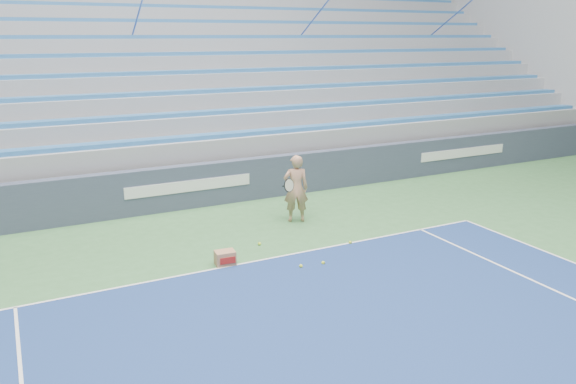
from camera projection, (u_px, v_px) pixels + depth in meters
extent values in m
cube|color=white|center=(252.00, 262.00, 10.76)|extent=(10.97, 0.05, 0.00)
cube|color=#394156|center=(188.00, 186.00, 14.05)|extent=(30.00, 0.30, 1.10)
cube|color=white|center=(190.00, 186.00, 13.90)|extent=(3.20, 0.02, 0.28)
cube|color=white|center=(464.00, 153.00, 17.82)|extent=(3.40, 0.02, 0.28)
cube|color=gray|center=(145.00, 154.00, 17.95)|extent=(30.00, 8.50, 1.10)
cube|color=gray|center=(144.00, 129.00, 17.74)|extent=(30.00, 8.50, 0.50)
cube|color=#2F6BAC|center=(178.00, 139.00, 14.33)|extent=(29.60, 0.42, 0.11)
cube|color=gray|center=(140.00, 111.00, 17.97)|extent=(30.00, 7.65, 0.50)
cube|color=#2F6BAC|center=(168.00, 115.00, 14.92)|extent=(29.60, 0.42, 0.11)
cube|color=gray|center=(136.00, 94.00, 18.20)|extent=(30.00, 6.80, 0.50)
cube|color=#2F6BAC|center=(159.00, 93.00, 15.52)|extent=(29.60, 0.42, 0.11)
cube|color=gray|center=(132.00, 78.00, 18.43)|extent=(30.00, 5.95, 0.50)
cube|color=#2F6BAC|center=(150.00, 73.00, 16.11)|extent=(29.60, 0.42, 0.11)
cube|color=gray|center=(128.00, 62.00, 18.66)|extent=(30.00, 5.10, 0.50)
cube|color=#2F6BAC|center=(142.00, 54.00, 16.71)|extent=(29.60, 0.42, 0.11)
cube|color=gray|center=(124.00, 46.00, 18.89)|extent=(30.00, 4.25, 0.50)
cube|color=#2F6BAC|center=(135.00, 37.00, 17.30)|extent=(29.60, 0.42, 0.11)
cube|color=gray|center=(120.00, 31.00, 19.12)|extent=(30.00, 3.40, 0.50)
cube|color=#2F6BAC|center=(128.00, 20.00, 17.90)|extent=(29.60, 0.42, 0.11)
cube|color=gray|center=(117.00, 16.00, 19.35)|extent=(30.00, 2.55, 0.50)
cube|color=#2F6BAC|center=(121.00, 5.00, 18.49)|extent=(29.60, 0.42, 0.11)
cube|color=gray|center=(113.00, 1.00, 19.58)|extent=(30.00, 1.70, 0.50)
cube|color=gray|center=(498.00, 63.00, 23.88)|extent=(0.30, 8.80, 6.10)
cube|color=gray|center=(111.00, 50.00, 21.02)|extent=(31.00, 0.40, 7.30)
cylinder|color=#3257AF|center=(136.00, 21.00, 16.86)|extent=(0.05, 8.53, 5.04)
cylinder|color=#3257AF|center=(310.00, 23.00, 19.48)|extent=(0.05, 8.53, 5.04)
cylinder|color=#3257AF|center=(443.00, 25.00, 22.09)|extent=(0.05, 8.53, 5.04)
imported|color=tan|center=(296.00, 189.00, 12.95)|extent=(0.67, 0.55, 1.58)
cylinder|color=black|center=(287.00, 186.00, 12.54)|extent=(0.12, 0.27, 0.08)
cylinder|color=beige|center=(289.00, 185.00, 12.23)|extent=(0.29, 0.16, 0.28)
torus|color=black|center=(289.00, 185.00, 12.23)|extent=(0.31, 0.18, 0.30)
cube|color=#A67650|center=(225.00, 258.00, 10.62)|extent=(0.39, 0.31, 0.28)
cube|color=#B21E19|center=(228.00, 261.00, 10.49)|extent=(0.30, 0.04, 0.12)
sphere|color=#D8EE30|center=(323.00, 263.00, 10.66)|extent=(0.07, 0.07, 0.07)
sphere|color=#D8EE30|center=(350.00, 242.00, 11.71)|extent=(0.07, 0.07, 0.07)
sphere|color=#D8EE30|center=(259.00, 244.00, 11.64)|extent=(0.07, 0.07, 0.07)
sphere|color=#D8EE30|center=(301.00, 266.00, 10.51)|extent=(0.07, 0.07, 0.07)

